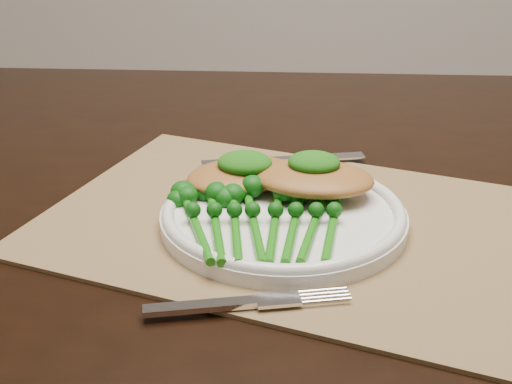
# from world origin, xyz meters

# --- Properties ---
(placemat) EXTENTS (0.54, 0.45, 0.00)m
(placemat) POSITION_xyz_m (-0.14, 0.02, 0.75)
(placemat) COLOR olive
(placemat) RESTS_ON dining_table
(dinner_plate) EXTENTS (0.24, 0.24, 0.02)m
(dinner_plate) POSITION_xyz_m (-0.14, 0.01, 0.77)
(dinner_plate) COLOR silver
(dinner_plate) RESTS_ON placemat
(knife) EXTENTS (0.19, 0.07, 0.01)m
(knife) POSITION_xyz_m (-0.17, 0.16, 0.76)
(knife) COLOR silver
(knife) RESTS_ON placemat
(fork) EXTENTS (0.17, 0.06, 0.01)m
(fork) POSITION_xyz_m (-0.14, -0.14, 0.76)
(fork) COLOR silver
(fork) RESTS_ON placemat
(chicken_fillet_left) EXTENTS (0.15, 0.13, 0.02)m
(chicken_fillet_left) POSITION_xyz_m (-0.19, 0.06, 0.78)
(chicken_fillet_left) COLOR #A2682F
(chicken_fillet_left) RESTS_ON dinner_plate
(chicken_fillet_right) EXTENTS (0.13, 0.10, 0.03)m
(chicken_fillet_right) POSITION_xyz_m (-0.11, 0.05, 0.79)
(chicken_fillet_right) COLOR #A2682F
(chicken_fillet_right) RESTS_ON dinner_plate
(pesto_dollop_left) EXTENTS (0.06, 0.05, 0.02)m
(pesto_dollop_left) POSITION_xyz_m (-0.18, 0.06, 0.80)
(pesto_dollop_left) COLOR #104B0A
(pesto_dollop_left) RESTS_ON chicken_fillet_left
(pesto_dollop_right) EXTENTS (0.05, 0.05, 0.02)m
(pesto_dollop_right) POSITION_xyz_m (-0.11, 0.06, 0.80)
(pesto_dollop_right) COLOR #104B0A
(pesto_dollop_right) RESTS_ON chicken_fillet_right
(broccolini_bundle) EXTENTS (0.16, 0.18, 0.04)m
(broccolini_bundle) POSITION_xyz_m (-0.15, -0.04, 0.77)
(broccolini_bundle) COLOR #17680D
(broccolini_bundle) RESTS_ON dinner_plate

